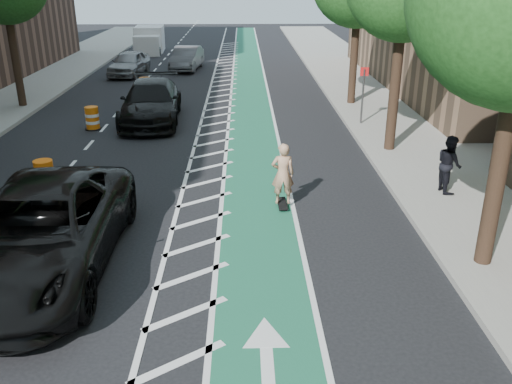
{
  "coord_description": "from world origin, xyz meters",
  "views": [
    {
      "loc": [
        2.63,
        -10.14,
        6.1
      ],
      "look_at": [
        2.93,
        2.08,
        1.1
      ],
      "focal_mm": 38.0,
      "sensor_mm": 36.0,
      "label": 1
    }
  ],
  "objects_px": {
    "skateboarder": "(283,174)",
    "suv_near": "(39,231)",
    "suv_far": "(151,102)",
    "barrel_a": "(45,177)"
  },
  "relations": [
    {
      "from": "suv_far",
      "to": "barrel_a",
      "type": "height_order",
      "value": "suv_far"
    },
    {
      "from": "skateboarder",
      "to": "suv_far",
      "type": "height_order",
      "value": "skateboarder"
    },
    {
      "from": "skateboarder",
      "to": "suv_far",
      "type": "relative_size",
      "value": 0.29
    },
    {
      "from": "suv_far",
      "to": "barrel_a",
      "type": "distance_m",
      "value": 8.3
    },
    {
      "from": "suv_near",
      "to": "barrel_a",
      "type": "bearing_deg",
      "value": 107.56
    },
    {
      "from": "skateboarder",
      "to": "suv_far",
      "type": "distance_m",
      "value": 10.66
    },
    {
      "from": "suv_near",
      "to": "suv_far",
      "type": "height_order",
      "value": "suv_near"
    },
    {
      "from": "skateboarder",
      "to": "suv_near",
      "type": "relative_size",
      "value": 0.26
    },
    {
      "from": "suv_near",
      "to": "skateboarder",
      "type": "bearing_deg",
      "value": 30.89
    },
    {
      "from": "skateboarder",
      "to": "suv_near",
      "type": "distance_m",
      "value": 6.39
    }
  ]
}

